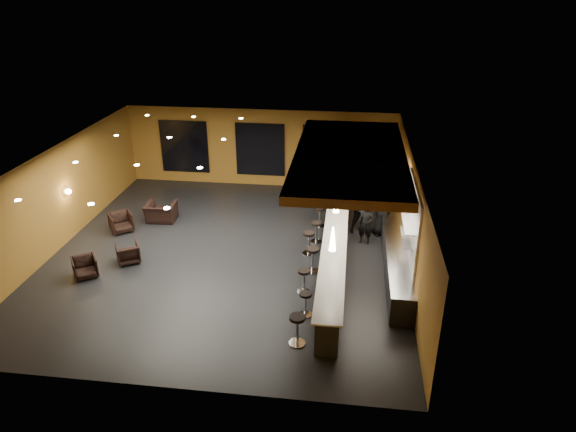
# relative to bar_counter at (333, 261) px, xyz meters

# --- Properties ---
(floor) EXTENTS (12.00, 13.00, 0.10)m
(floor) POSITION_rel_bar_counter_xyz_m (-3.65, 1.00, -0.55)
(floor) COLOR black
(floor) RESTS_ON ground
(ceiling) EXTENTS (12.00, 13.00, 0.10)m
(ceiling) POSITION_rel_bar_counter_xyz_m (-3.65, 1.00, 3.05)
(ceiling) COLOR black
(wall_back) EXTENTS (12.00, 0.10, 3.50)m
(wall_back) POSITION_rel_bar_counter_xyz_m (-3.65, 7.55, 1.25)
(wall_back) COLOR #966421
(wall_back) RESTS_ON floor
(wall_front) EXTENTS (12.00, 0.10, 3.50)m
(wall_front) POSITION_rel_bar_counter_xyz_m (-3.65, -5.55, 1.25)
(wall_front) COLOR #966421
(wall_front) RESTS_ON floor
(wall_left) EXTENTS (0.10, 13.00, 3.50)m
(wall_left) POSITION_rel_bar_counter_xyz_m (-9.70, 1.00, 1.25)
(wall_left) COLOR #966421
(wall_left) RESTS_ON floor
(wall_right) EXTENTS (0.10, 13.00, 3.50)m
(wall_right) POSITION_rel_bar_counter_xyz_m (2.40, 1.00, 1.25)
(wall_right) COLOR #966421
(wall_right) RESTS_ON floor
(wood_soffit) EXTENTS (3.60, 8.00, 0.28)m
(wood_soffit) POSITION_rel_bar_counter_xyz_m (0.35, 2.00, 2.86)
(wood_soffit) COLOR #955D2B
(wood_soffit) RESTS_ON ceiling
(window_left) EXTENTS (2.20, 0.06, 2.40)m
(window_left) POSITION_rel_bar_counter_xyz_m (-7.15, 7.44, 1.20)
(window_left) COLOR black
(window_left) RESTS_ON wall_back
(window_center) EXTENTS (2.20, 0.06, 2.40)m
(window_center) POSITION_rel_bar_counter_xyz_m (-3.65, 7.44, 1.20)
(window_center) COLOR black
(window_center) RESTS_ON wall_back
(window_right) EXTENTS (2.20, 0.06, 2.40)m
(window_right) POSITION_rel_bar_counter_xyz_m (-0.65, 7.44, 1.20)
(window_right) COLOR black
(window_right) RESTS_ON wall_back
(tile_backsplash) EXTENTS (0.06, 3.20, 2.40)m
(tile_backsplash) POSITION_rel_bar_counter_xyz_m (2.31, 0.00, 1.50)
(tile_backsplash) COLOR white
(tile_backsplash) RESTS_ON wall_right
(bar_counter) EXTENTS (0.60, 8.00, 1.00)m
(bar_counter) POSITION_rel_bar_counter_xyz_m (0.00, 0.00, 0.00)
(bar_counter) COLOR black
(bar_counter) RESTS_ON floor
(bar_top) EXTENTS (0.78, 8.10, 0.05)m
(bar_top) POSITION_rel_bar_counter_xyz_m (0.00, 0.00, 0.52)
(bar_top) COLOR silver
(bar_top) RESTS_ON bar_counter
(prep_counter) EXTENTS (0.70, 6.00, 0.86)m
(prep_counter) POSITION_rel_bar_counter_xyz_m (2.00, 0.50, -0.07)
(prep_counter) COLOR black
(prep_counter) RESTS_ON floor
(prep_top) EXTENTS (0.72, 6.00, 0.03)m
(prep_top) POSITION_rel_bar_counter_xyz_m (2.00, 0.50, 0.39)
(prep_top) COLOR silver
(prep_top) RESTS_ON prep_counter
(wall_shelf_lower) EXTENTS (0.30, 1.50, 0.03)m
(wall_shelf_lower) POSITION_rel_bar_counter_xyz_m (2.17, -0.20, 1.10)
(wall_shelf_lower) COLOR silver
(wall_shelf_lower) RESTS_ON wall_right
(wall_shelf_upper) EXTENTS (0.30, 1.50, 0.03)m
(wall_shelf_upper) POSITION_rel_bar_counter_xyz_m (2.17, -0.20, 1.55)
(wall_shelf_upper) COLOR silver
(wall_shelf_upper) RESTS_ON wall_right
(column) EXTENTS (0.60, 0.60, 3.50)m
(column) POSITION_rel_bar_counter_xyz_m (0.00, 4.60, 1.25)
(column) COLOR olive
(column) RESTS_ON floor
(wall_sconce) EXTENTS (0.22, 0.22, 0.22)m
(wall_sconce) POSITION_rel_bar_counter_xyz_m (-9.53, 1.50, 1.30)
(wall_sconce) COLOR #FFE5B2
(wall_sconce) RESTS_ON wall_left
(pendant_0) EXTENTS (0.20, 0.20, 0.70)m
(pendant_0) POSITION_rel_bar_counter_xyz_m (0.00, -2.00, 1.85)
(pendant_0) COLOR white
(pendant_0) RESTS_ON wood_soffit
(pendant_1) EXTENTS (0.20, 0.20, 0.70)m
(pendant_1) POSITION_rel_bar_counter_xyz_m (0.00, 0.50, 1.85)
(pendant_1) COLOR white
(pendant_1) RESTS_ON wood_soffit
(pendant_2) EXTENTS (0.20, 0.20, 0.70)m
(pendant_2) POSITION_rel_bar_counter_xyz_m (0.00, 3.00, 1.85)
(pendant_2) COLOR white
(pendant_2) RESTS_ON wood_soffit
(staff_a) EXTENTS (0.62, 0.48, 1.52)m
(staff_a) POSITION_rel_bar_counter_xyz_m (1.03, 2.34, 0.26)
(staff_a) COLOR black
(staff_a) RESTS_ON floor
(staff_b) EXTENTS (1.14, 1.04, 1.89)m
(staff_b) POSITION_rel_bar_counter_xyz_m (0.93, 3.26, 0.45)
(staff_b) COLOR black
(staff_b) RESTS_ON floor
(staff_c) EXTENTS (0.96, 0.77, 1.69)m
(staff_c) POSITION_rel_bar_counter_xyz_m (1.59, 3.10, 0.35)
(staff_c) COLOR black
(staff_c) RESTS_ON floor
(armchair_a) EXTENTS (1.00, 1.01, 0.67)m
(armchair_a) POSITION_rel_bar_counter_xyz_m (-7.85, -1.07, -0.17)
(armchair_a) COLOR black
(armchair_a) RESTS_ON floor
(armchair_b) EXTENTS (0.99, 1.00, 0.67)m
(armchair_b) POSITION_rel_bar_counter_xyz_m (-6.86, -0.02, -0.17)
(armchair_b) COLOR black
(armchair_b) RESTS_ON floor
(armchair_c) EXTENTS (1.11, 1.11, 0.73)m
(armchair_c) POSITION_rel_bar_counter_xyz_m (-8.04, 2.15, -0.14)
(armchair_c) COLOR black
(armchair_c) RESTS_ON floor
(armchair_d) EXTENTS (1.19, 1.05, 0.74)m
(armchair_d) POSITION_rel_bar_counter_xyz_m (-6.87, 3.21, -0.13)
(armchair_d) COLOR black
(armchair_d) RESTS_ON floor
(bar_stool_0) EXTENTS (0.44, 0.44, 0.87)m
(bar_stool_0) POSITION_rel_bar_counter_xyz_m (-0.77, -3.54, 0.06)
(bar_stool_0) COLOR silver
(bar_stool_0) RESTS_ON floor
(bar_stool_1) EXTENTS (0.38, 0.38, 0.74)m
(bar_stool_1) POSITION_rel_bar_counter_xyz_m (-0.68, -2.27, -0.03)
(bar_stool_1) COLOR silver
(bar_stool_1) RESTS_ON floor
(bar_stool_2) EXTENTS (0.39, 0.39, 0.78)m
(bar_stool_2) POSITION_rel_bar_counter_xyz_m (-0.84, -1.11, -0.00)
(bar_stool_2) COLOR silver
(bar_stool_2) RESTS_ON floor
(bar_stool_3) EXTENTS (0.44, 0.44, 0.86)m
(bar_stool_3) POSITION_rel_bar_counter_xyz_m (-0.68, 0.11, 0.05)
(bar_stool_3) COLOR silver
(bar_stool_3) RESTS_ON floor
(bar_stool_4) EXTENTS (0.42, 0.42, 0.84)m
(bar_stool_4) POSITION_rel_bar_counter_xyz_m (-0.91, 1.28, 0.04)
(bar_stool_4) COLOR silver
(bar_stool_4) RESTS_ON floor
(bar_stool_5) EXTENTS (0.40, 0.40, 0.79)m
(bar_stool_5) POSITION_rel_bar_counter_xyz_m (-0.71, 2.18, 0.00)
(bar_stool_5) COLOR silver
(bar_stool_5) RESTS_ON floor
(bar_stool_6) EXTENTS (0.39, 0.39, 0.78)m
(bar_stool_6) POSITION_rel_bar_counter_xyz_m (-0.68, 3.50, -0.00)
(bar_stool_6) COLOR silver
(bar_stool_6) RESTS_ON floor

